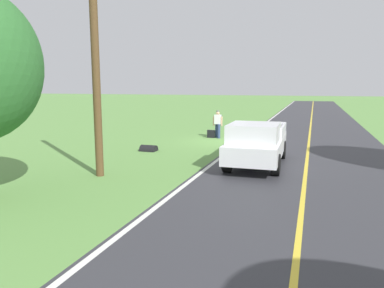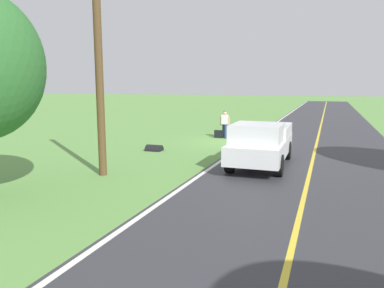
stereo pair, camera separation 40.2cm
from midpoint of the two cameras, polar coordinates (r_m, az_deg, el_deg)
ground_plane at (r=21.51m, az=6.91°, el=0.34°), size 200.00×200.00×0.00m
road_surface at (r=20.93m, az=19.26°, el=-0.34°), size 7.85×120.00×0.00m
lane_edge_line at (r=21.33m, az=9.16°, el=0.23°), size 0.16×117.60×0.00m
lane_centre_line at (r=20.93m, az=19.26°, el=-0.34°), size 0.14×117.60×0.00m
hitchhiker_walking at (r=22.88m, az=5.67°, el=3.36°), size 0.62×0.52×1.75m
suitcase_carried at (r=23.02m, az=4.58°, el=1.57°), size 0.47×0.22×0.49m
pickup_truck_passing at (r=15.05m, az=11.38°, el=0.17°), size 2.16×5.43×1.82m
utility_pole_roadside at (r=13.51m, az=-13.50°, el=12.96°), size 0.28×0.28×8.44m
drainage_culvert at (r=18.54m, az=-5.28°, el=-1.04°), size 0.80×0.60×0.60m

